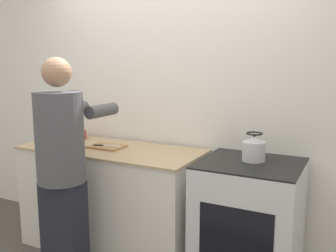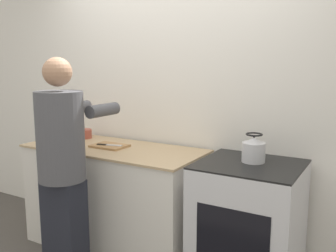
{
  "view_description": "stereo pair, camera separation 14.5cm",
  "coord_description": "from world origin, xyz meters",
  "px_view_note": "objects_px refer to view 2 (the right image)",
  "views": [
    {
      "loc": [
        1.46,
        -2.2,
        1.61
      ],
      "look_at": [
        0.21,
        0.23,
        1.15
      ],
      "focal_mm": 40.0,
      "sensor_mm": 36.0,
      "label": 1
    },
    {
      "loc": [
        1.58,
        -2.13,
        1.61
      ],
      "look_at": [
        0.21,
        0.23,
        1.15
      ],
      "focal_mm": 40.0,
      "sensor_mm": 36.0,
      "label": 2
    }
  ],
  "objects_px": {
    "oven": "(248,226)",
    "person": "(63,163)",
    "canister_jar": "(70,131)",
    "bowl_prep": "(66,142)",
    "knife": "(109,145)",
    "kettle": "(254,150)",
    "cutting_board": "(110,146)"
  },
  "relations": [
    {
      "from": "knife",
      "to": "bowl_prep",
      "type": "relative_size",
      "value": 1.38
    },
    {
      "from": "knife",
      "to": "kettle",
      "type": "xyz_separation_m",
      "value": [
        1.24,
        0.07,
        0.09
      ]
    },
    {
      "from": "person",
      "to": "knife",
      "type": "height_order",
      "value": "person"
    },
    {
      "from": "person",
      "to": "canister_jar",
      "type": "bearing_deg",
      "value": 131.14
    },
    {
      "from": "canister_jar",
      "to": "person",
      "type": "bearing_deg",
      "value": -48.86
    },
    {
      "from": "person",
      "to": "cutting_board",
      "type": "distance_m",
      "value": 0.57
    },
    {
      "from": "knife",
      "to": "bowl_prep",
      "type": "height_order",
      "value": "bowl_prep"
    },
    {
      "from": "person",
      "to": "knife",
      "type": "xyz_separation_m",
      "value": [
        -0.03,
        0.55,
        0.03
      ]
    },
    {
      "from": "oven",
      "to": "cutting_board",
      "type": "distance_m",
      "value": 1.32
    },
    {
      "from": "oven",
      "to": "cutting_board",
      "type": "xyz_separation_m",
      "value": [
        -1.24,
        -0.0,
        0.45
      ]
    },
    {
      "from": "kettle",
      "to": "canister_jar",
      "type": "height_order",
      "value": "kettle"
    },
    {
      "from": "bowl_prep",
      "to": "canister_jar",
      "type": "height_order",
      "value": "canister_jar"
    },
    {
      "from": "bowl_prep",
      "to": "canister_jar",
      "type": "relative_size",
      "value": 0.89
    },
    {
      "from": "oven",
      "to": "canister_jar",
      "type": "bearing_deg",
      "value": 179.68
    },
    {
      "from": "oven",
      "to": "knife",
      "type": "bearing_deg",
      "value": -179.1
    },
    {
      "from": "bowl_prep",
      "to": "canister_jar",
      "type": "distance_m",
      "value": 0.18
    },
    {
      "from": "cutting_board",
      "to": "canister_jar",
      "type": "bearing_deg",
      "value": 178.35
    },
    {
      "from": "canister_jar",
      "to": "kettle",
      "type": "bearing_deg",
      "value": 1.35
    },
    {
      "from": "cutting_board",
      "to": "kettle",
      "type": "distance_m",
      "value": 1.25
    },
    {
      "from": "oven",
      "to": "person",
      "type": "relative_size",
      "value": 0.56
    },
    {
      "from": "person",
      "to": "canister_jar",
      "type": "xyz_separation_m",
      "value": [
        -0.51,
        0.58,
        0.1
      ]
    },
    {
      "from": "cutting_board",
      "to": "kettle",
      "type": "bearing_deg",
      "value": 2.51
    },
    {
      "from": "person",
      "to": "canister_jar",
      "type": "relative_size",
      "value": 8.91
    },
    {
      "from": "kettle",
      "to": "canister_jar",
      "type": "distance_m",
      "value": 1.72
    },
    {
      "from": "cutting_board",
      "to": "bowl_prep",
      "type": "relative_size",
      "value": 1.8
    },
    {
      "from": "person",
      "to": "bowl_prep",
      "type": "height_order",
      "value": "person"
    },
    {
      "from": "bowl_prep",
      "to": "canister_jar",
      "type": "xyz_separation_m",
      "value": [
        -0.09,
        0.14,
        0.07
      ]
    },
    {
      "from": "cutting_board",
      "to": "knife",
      "type": "height_order",
      "value": "knife"
    },
    {
      "from": "kettle",
      "to": "canister_jar",
      "type": "xyz_separation_m",
      "value": [
        -1.72,
        -0.04,
        -0.02
      ]
    },
    {
      "from": "kettle",
      "to": "canister_jar",
      "type": "bearing_deg",
      "value": -178.65
    },
    {
      "from": "kettle",
      "to": "oven",
      "type": "bearing_deg",
      "value": -96.28
    },
    {
      "from": "knife",
      "to": "kettle",
      "type": "height_order",
      "value": "kettle"
    }
  ]
}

